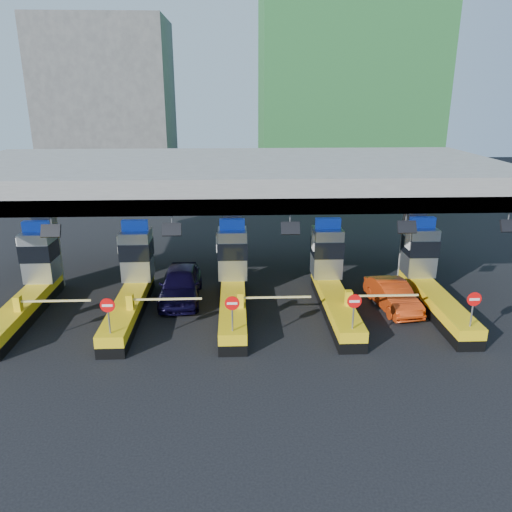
{
  "coord_description": "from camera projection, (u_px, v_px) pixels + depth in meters",
  "views": [
    {
      "loc": [
        0.19,
        -23.22,
        10.37
      ],
      "look_at": [
        1.16,
        0.0,
        2.73
      ],
      "focal_mm": 35.0,
      "sensor_mm": 36.0,
      "label": 1
    }
  ],
  "objects": [
    {
      "name": "toll_lane_right",
      "position": [
        331.0,
        278.0,
        25.3
      ],
      "size": [
        4.43,
        8.0,
        4.16
      ],
      "color": "black",
      "rests_on": "ground"
    },
    {
      "name": "bg_building_scaffold",
      "position": [
        347.0,
        56.0,
        51.75
      ],
      "size": [
        18.0,
        12.0,
        28.0
      ],
      "primitive_type": "cube",
      "color": "#1E5926",
      "rests_on": "ground"
    },
    {
      "name": "ground",
      "position": [
        233.0,
        307.0,
        25.28
      ],
      "size": [
        120.0,
        120.0,
        0.0
      ],
      "primitive_type": "plane",
      "color": "black",
      "rests_on": "ground"
    },
    {
      "name": "toll_lane_center",
      "position": [
        233.0,
        280.0,
        25.1
      ],
      "size": [
        4.43,
        8.0,
        4.16
      ],
      "color": "black",
      "rests_on": "ground"
    },
    {
      "name": "toll_lane_left",
      "position": [
        133.0,
        281.0,
        24.91
      ],
      "size": [
        4.43,
        8.0,
        4.16
      ],
      "color": "black",
      "rests_on": "ground"
    },
    {
      "name": "red_car",
      "position": [
        393.0,
        295.0,
        24.96
      ],
      "size": [
        2.02,
        4.39,
        1.39
      ],
      "primitive_type": "imported",
      "rotation": [
        0.0,
        0.0,
        0.13
      ],
      "color": "red",
      "rests_on": "ground"
    },
    {
      "name": "toll_canopy",
      "position": [
        232.0,
        177.0,
        26.08
      ],
      "size": [
        28.0,
        12.09,
        7.0
      ],
      "color": "slate",
      "rests_on": "ground"
    },
    {
      "name": "toll_lane_far_left",
      "position": [
        31.0,
        283.0,
        24.71
      ],
      "size": [
        4.43,
        8.0,
        4.16
      ],
      "color": "black",
      "rests_on": "ground"
    },
    {
      "name": "bg_building_concrete",
      "position": [
        108.0,
        105.0,
        56.08
      ],
      "size": [
        14.0,
        10.0,
        18.0
      ],
      "primitive_type": "cube",
      "color": "#4C4C49",
      "rests_on": "ground"
    },
    {
      "name": "toll_lane_far_right",
      "position": [
        428.0,
        277.0,
        25.5
      ],
      "size": [
        4.43,
        8.0,
        4.16
      ],
      "color": "black",
      "rests_on": "ground"
    },
    {
      "name": "van",
      "position": [
        181.0,
        284.0,
        25.99
      ],
      "size": [
        2.13,
        5.12,
        1.73
      ],
      "primitive_type": "imported",
      "rotation": [
        0.0,
        0.0,
        0.02
      ],
      "color": "black",
      "rests_on": "ground"
    }
  ]
}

